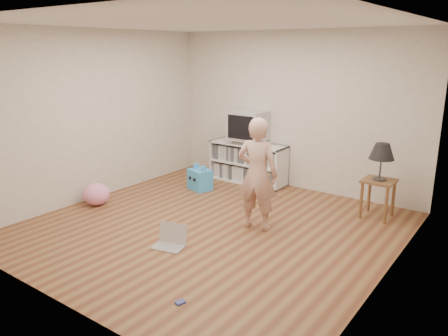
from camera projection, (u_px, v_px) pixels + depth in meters
ground at (212, 227)px, 5.82m from camera, size 4.50×4.50×0.00m
walls at (211, 131)px, 5.47m from camera, size 4.52×4.52×2.60m
ceiling at (210, 22)px, 5.13m from camera, size 4.50×4.50×0.01m
media_unit at (249, 163)px, 7.73m from camera, size 1.40×0.45×0.70m
dvd_deck at (248, 141)px, 7.61m from camera, size 0.45×0.35×0.07m
crt_tv at (249, 125)px, 7.54m from camera, size 0.60×0.53×0.50m
side_table at (378, 189)px, 6.05m from camera, size 0.42×0.42×0.55m
table_lamp at (382, 152)px, 5.92m from camera, size 0.34×0.34×0.52m
person at (257, 174)px, 5.60m from camera, size 0.60×0.45×1.48m
laptop at (171, 240)px, 5.26m from camera, size 0.43×0.38×0.26m
playing_cards at (180, 302)px, 4.08m from camera, size 0.09×0.10×0.02m
plush_blue at (200, 179)px, 7.33m from camera, size 0.44×0.39×0.43m
plush_pink at (96, 194)px, 6.62m from camera, size 0.46×0.46×0.33m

